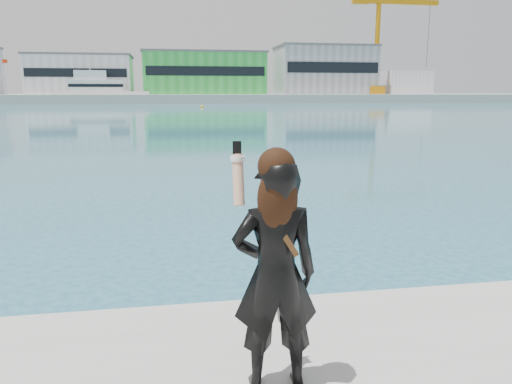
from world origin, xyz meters
TOP-DOWN VIEW (x-y plane):
  - far_quay at (0.00, 130.00)m, footprint 320.00×40.00m
  - warehouse_white at (-22.00, 127.98)m, footprint 24.48×15.35m
  - warehouse_green at (8.00, 127.98)m, footprint 30.60×16.36m
  - warehouse_grey_right at (40.00, 127.98)m, footprint 25.50×15.35m
  - ancillary_shed at (62.00, 126.00)m, footprint 12.00×10.00m
  - dock_crane at (53.20, 122.00)m, footprint 23.00×4.00m
  - flagpole_left at (-37.91, 121.00)m, footprint 1.28×0.16m
  - flagpole_right at (22.09, 121.00)m, footprint 1.28×0.16m
  - motor_yacht at (-16.48, 115.44)m, footprint 20.90×7.69m
  - buoy_near at (4.43, 84.32)m, footprint 0.50×0.50m
  - woman at (-0.78, -0.37)m, footprint 0.56×0.39m

SIDE VIEW (x-z plane):
  - buoy_near at x=4.43m, z-range -0.25..0.25m
  - far_quay at x=0.00m, z-range 0.00..2.00m
  - woman at x=-0.78m, z-range 0.81..2.39m
  - motor_yacht at x=-16.48m, z-range -2.09..7.45m
  - ancillary_shed at x=62.00m, z-range 2.00..8.00m
  - flagpole_left at x=-37.91m, z-range 2.54..10.54m
  - flagpole_right at x=22.09m, z-range 2.54..10.54m
  - warehouse_white at x=-22.00m, z-range 2.01..11.51m
  - warehouse_green at x=8.00m, z-range 2.01..12.51m
  - warehouse_grey_right at x=40.00m, z-range 2.01..14.51m
  - dock_crane at x=53.20m, z-range 3.07..27.07m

